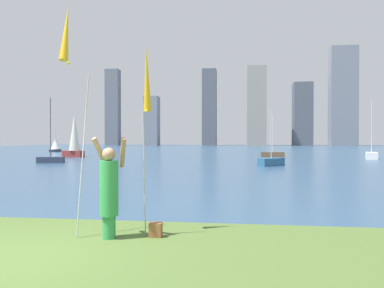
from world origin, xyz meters
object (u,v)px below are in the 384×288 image
(bag, at_px, (156,230))
(sailboat_2, at_px, (273,154))
(person, at_px, (109,189))
(sailboat_6, at_px, (56,145))
(sailboat_5, at_px, (51,159))
(kite_flag_right, at_px, (147,83))
(sailboat_3, at_px, (271,162))
(sailboat_7, at_px, (372,155))
(sailboat_4, at_px, (74,137))
(kite_flag_left, at_px, (67,42))

(bag, height_order, sailboat_2, sailboat_2)
(person, bearing_deg, sailboat_6, 119.14)
(sailboat_5, bearing_deg, person, -59.11)
(person, xyz_separation_m, sailboat_6, (-24.54, 44.71, 0.08))
(sailboat_2, xyz_separation_m, sailboat_5, (-18.19, -11.60, -0.00))
(kite_flag_right, xyz_separation_m, sailboat_6, (-25.16, 44.27, -1.95))
(person, xyz_separation_m, sailboat_3, (4.75, 19.28, -0.64))
(person, distance_m, kite_flag_right, 2.17)
(person, bearing_deg, sailboat_5, 121.27)
(kite_flag_right, bearing_deg, sailboat_7, 63.61)
(bag, height_order, sailboat_4, sailboat_4)
(kite_flag_left, height_order, sailboat_4, sailboat_4)
(kite_flag_right, height_order, sailboat_5, sailboat_5)
(kite_flag_left, relative_size, sailboat_6, 1.27)
(kite_flag_right, distance_m, sailboat_4, 32.69)
(kite_flag_left, xyz_separation_m, bag, (1.46, 0.62, -3.47))
(sailboat_2, relative_size, sailboat_3, 1.12)
(sailboat_6, relative_size, sailboat_7, 0.60)
(sailboat_3, bearing_deg, bag, -101.57)
(sailboat_6, bearing_deg, kite_flag_left, -62.06)
(sailboat_3, distance_m, sailboat_5, 16.92)
(sailboat_3, bearing_deg, person, -103.83)
(sailboat_4, relative_size, sailboat_6, 1.62)
(sailboat_7, bearing_deg, kite_flag_right, -116.39)
(kite_flag_left, xyz_separation_m, sailboat_2, (6.67, 32.31, -3.29))
(sailboat_2, height_order, sailboat_3, sailboat_2)
(sailboat_5, xyz_separation_m, sailboat_7, (26.97, 8.77, 0.05))
(sailboat_5, bearing_deg, sailboat_2, 32.52)
(sailboat_4, xyz_separation_m, sailboat_5, (2.32, -9.12, -1.81))
(sailboat_3, xyz_separation_m, sailboat_6, (-29.29, 25.43, 0.71))
(sailboat_3, height_order, sailboat_4, sailboat_4)
(sailboat_4, bearing_deg, sailboat_6, 123.40)
(bag, bearing_deg, sailboat_7, 64.15)
(bag, xyz_separation_m, sailboat_2, (5.20, 31.69, 0.18))
(sailboat_7, bearing_deg, kite_flag_left, -117.65)
(sailboat_2, relative_size, sailboat_4, 0.82)
(person, height_order, sailboat_5, sailboat_5)
(person, xyz_separation_m, sailboat_7, (14.83, 29.07, -0.58))
(sailboat_4, relative_size, sailboat_5, 1.06)
(person, relative_size, sailboat_7, 0.34)
(sailboat_2, xyz_separation_m, sailboat_4, (-20.51, -2.48, 1.81))
(bag, xyz_separation_m, sailboat_3, (3.90, 19.07, 0.17))
(sailboat_2, xyz_separation_m, sailboat_3, (-1.30, -12.62, -0.01))
(sailboat_6, bearing_deg, kite_flag_right, -60.39)
(person, bearing_deg, sailboat_7, 63.36)
(bag, distance_m, sailboat_7, 32.07)
(bag, distance_m, sailboat_2, 32.11)
(sailboat_7, bearing_deg, sailboat_6, 158.34)
(kite_flag_right, relative_size, sailboat_2, 0.83)
(sailboat_3, height_order, sailboat_6, sailboat_3)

